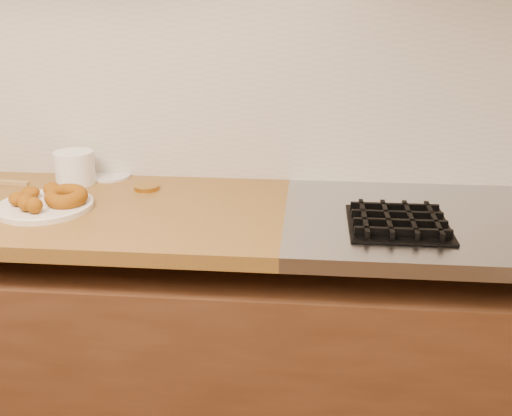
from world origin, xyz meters
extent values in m
cube|color=#BCAD91|center=(0.00, 2.00, 1.35)|extent=(4.00, 0.02, 2.70)
cube|color=brown|center=(0.00, 1.69, 0.39)|extent=(3.60, 0.60, 0.77)
cube|color=beige|center=(0.00, 1.99, 1.20)|extent=(3.60, 0.02, 0.60)
cube|color=black|center=(0.80, 1.61, 0.90)|extent=(0.26, 0.26, 0.01)
cube|color=black|center=(0.71, 1.61, 0.92)|extent=(0.01, 0.24, 0.02)
cube|color=black|center=(0.80, 1.52, 0.92)|extent=(0.24, 0.01, 0.02)
cube|color=black|center=(0.77, 1.61, 0.92)|extent=(0.01, 0.24, 0.02)
cube|color=black|center=(0.80, 1.58, 0.92)|extent=(0.24, 0.01, 0.02)
cube|color=black|center=(0.83, 1.61, 0.92)|extent=(0.01, 0.24, 0.02)
cube|color=black|center=(0.80, 1.64, 0.92)|extent=(0.24, 0.01, 0.02)
cube|color=black|center=(0.89, 1.61, 0.92)|extent=(0.01, 0.24, 0.02)
cube|color=black|center=(0.80, 1.70, 0.92)|extent=(0.24, 0.01, 0.02)
cylinder|color=silver|center=(-0.18, 1.65, 0.91)|extent=(0.27, 0.27, 0.02)
torus|color=#8B4901|center=(-0.12, 1.65, 0.94)|extent=(0.16, 0.16, 0.05)
ellipsoid|color=#8B4901|center=(-0.24, 1.69, 0.93)|extent=(0.07, 0.07, 0.03)
ellipsoid|color=#8B4901|center=(-0.24, 1.63, 0.93)|extent=(0.06, 0.06, 0.04)
ellipsoid|color=#8B4901|center=(-0.20, 1.59, 0.94)|extent=(0.06, 0.07, 0.05)
ellipsoid|color=#8B4901|center=(-0.17, 1.57, 0.94)|extent=(0.05, 0.05, 0.04)
ellipsoid|color=#8B4901|center=(-0.18, 1.71, 0.94)|extent=(0.05, 0.06, 0.04)
cylinder|color=white|center=(-0.18, 1.88, 0.95)|extent=(0.15, 0.15, 0.10)
cylinder|color=silver|center=(-0.09, 1.95, 0.90)|extent=(0.14, 0.14, 0.01)
cylinder|color=#AC7C2B|center=(0.06, 1.84, 0.91)|extent=(0.09, 0.09, 0.01)
cube|color=#9C7C47|center=(-0.39, 1.85, 0.91)|extent=(0.16, 0.04, 0.01)
camera|label=1|loc=(0.56, 0.13, 1.49)|focal=42.00mm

